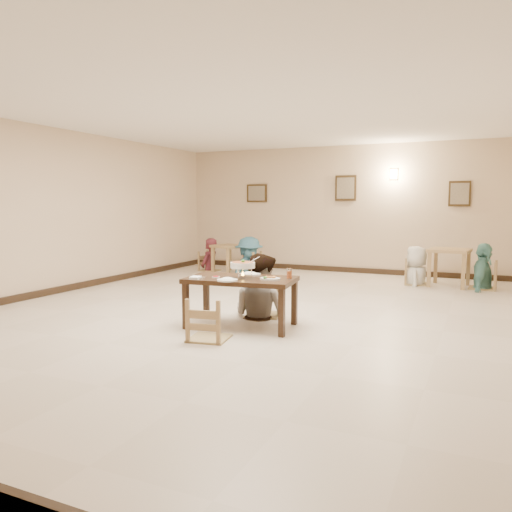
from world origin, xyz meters
The scene contains 31 objects.
floor centered at (0.00, 0.00, 0.00)m, with size 10.00×10.00×0.00m, color beige.
ceiling centered at (0.00, 0.00, 3.00)m, with size 10.00×10.00×0.00m, color white.
wall_back centered at (0.00, 5.00, 1.50)m, with size 10.00×10.00×0.00m, color beige.
wall_left centered at (-4.00, 0.00, 1.50)m, with size 10.00×10.00×0.00m, color beige.
baseboard_back centered at (0.00, 4.97, 0.06)m, with size 8.00×0.06×0.12m, color black.
baseboard_left centered at (-3.97, 0.00, 0.06)m, with size 0.06×10.00×0.12m, color black.
picture_a centered at (-2.20, 4.96, 1.90)m, with size 0.55×0.04×0.45m.
picture_b centered at (0.10, 4.96, 2.00)m, with size 0.50×0.04×0.60m.
picture_c centered at (2.60, 4.96, 1.85)m, with size 0.45×0.04×0.55m.
wall_sconce centered at (1.20, 4.96, 2.30)m, with size 0.16×0.05×0.22m, color #FFD88C.
main_table centered at (0.19, -0.85, 0.58)m, with size 1.50×0.96×0.66m.
chair_far centered at (0.21, -0.11, 0.51)m, with size 0.48×0.48×1.02m.
chair_near centered at (0.11, -1.57, 0.49)m, with size 0.46×0.46×0.98m.
main_diner centered at (0.17, -0.18, 0.92)m, with size 0.90×0.70×1.85m, color gray.
curry_warmer centered at (0.24, -0.89, 0.83)m, with size 0.36×0.32×0.29m.
rice_plate_far centered at (0.21, -0.59, 0.68)m, with size 0.29×0.29×0.07m.
rice_plate_near centered at (0.16, -1.18, 0.68)m, with size 0.26×0.26×0.06m.
fried_plate centered at (0.61, -0.86, 0.68)m, with size 0.27×0.27×0.06m.
chili_dish centered at (-0.10, -1.00, 0.67)m, with size 0.10×0.10×0.02m.
napkin_cutlery centered at (-0.30, -1.19, 0.68)m, with size 0.18×0.26×0.03m.
drink_glass centered at (0.81, -0.68, 0.73)m, with size 0.07×0.07×0.13m.
bg_table_left centered at (-2.40, 3.78, 0.53)m, with size 0.85×0.85×0.66m.
bg_table_right centered at (2.51, 3.79, 0.61)m, with size 0.83×0.83×0.75m.
bg_chair_ll centered at (-2.96, 3.82, 0.45)m, with size 0.42×0.42×0.89m.
bg_chair_lr centered at (-1.83, 3.71, 0.50)m, with size 0.47×0.47×1.00m.
bg_chair_rl centered at (1.89, 3.76, 0.47)m, with size 0.44×0.44×0.94m.
bg_chair_rr centered at (3.12, 3.73, 0.51)m, with size 0.48×0.48×1.02m.
bg_diner_a centered at (-2.96, 3.82, 0.80)m, with size 0.58×0.38×1.60m, color #59202A.
bg_diner_b centered at (-1.83, 3.71, 0.87)m, with size 1.13×0.65×1.75m, color teal.
bg_diner_c centered at (1.89, 3.76, 0.78)m, with size 0.77×0.50×1.57m, color silver.
bg_diner_d centered at (3.12, 3.73, 0.89)m, with size 1.04×0.43×1.77m, color #579992.
Camera 1 is at (3.07, -6.71, 1.63)m, focal length 35.00 mm.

